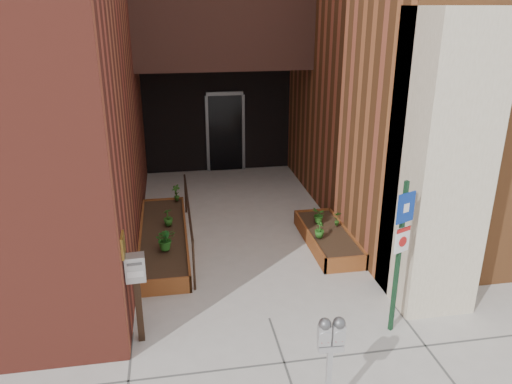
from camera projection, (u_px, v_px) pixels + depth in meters
name	position (u px, v px, depth m)	size (l,w,h in m)	color
ground	(269.00, 318.00, 7.48)	(80.00, 80.00, 0.00)	#9E9991
planter_left	(164.00, 240.00, 9.67)	(0.90, 3.60, 0.30)	#652E16
planter_right	(328.00, 238.00, 9.71)	(0.80, 2.20, 0.30)	#652E16
handrail	(188.00, 210.00, 9.48)	(0.04, 3.34, 0.90)	black
parking_meter	(331.00, 342.00, 5.35)	(0.30, 0.14, 1.32)	#B0B0B3
sign_post	(401.00, 243.00, 6.72)	(0.29, 0.14, 2.29)	#14381F
payment_dropbox	(136.00, 280.00, 6.67)	(0.27, 0.21, 1.33)	black
shrub_left_a	(165.00, 239.00, 8.86)	(0.36, 0.36, 0.40)	#23631C
shrub_left_b	(166.00, 240.00, 8.92)	(0.18, 0.18, 0.32)	#1C6221
shrub_left_c	(168.00, 217.00, 9.85)	(0.19, 0.19, 0.34)	#235518
shrub_left_d	(176.00, 193.00, 11.06)	(0.19, 0.19, 0.37)	#245217
shrub_right_a	(320.00, 229.00, 9.34)	(0.19, 0.19, 0.33)	#26601B
shrub_right_b	(337.00, 218.00, 9.83)	(0.16, 0.16, 0.30)	#245117
shrub_right_c	(319.00, 215.00, 9.97)	(0.28, 0.28, 0.32)	#25601B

